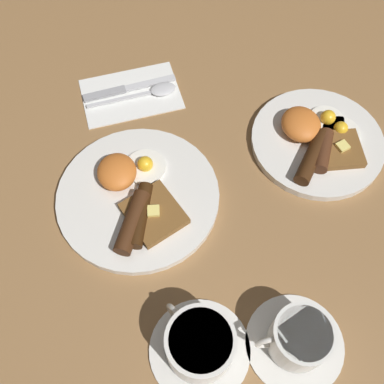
{
  "coord_description": "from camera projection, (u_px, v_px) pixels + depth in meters",
  "views": [
    {
      "loc": [
        0.39,
        0.02,
        0.7
      ],
      "look_at": [
        0.02,
        0.09,
        0.03
      ],
      "focal_mm": 42.0,
      "sensor_mm": 36.0,
      "label": 1
    }
  ],
  "objects": [
    {
      "name": "ground_plane",
      "position": [
        139.0,
        198.0,
        0.79
      ],
      "size": [
        3.0,
        3.0,
        0.0
      ],
      "primitive_type": "plane",
      "color": "olive"
    },
    {
      "name": "breakfast_plate_near",
      "position": [
        137.0,
        196.0,
        0.78
      ],
      "size": [
        0.28,
        0.28,
        0.05
      ],
      "color": "silver",
      "rests_on": "ground_plane"
    },
    {
      "name": "breakfast_plate_far",
      "position": [
        317.0,
        140.0,
        0.84
      ],
      "size": [
        0.25,
        0.25,
        0.05
      ],
      "color": "silver",
      "rests_on": "ground_plane"
    },
    {
      "name": "teacup_near",
      "position": [
        200.0,
        345.0,
        0.63
      ],
      "size": [
        0.15,
        0.15,
        0.08
      ],
      "color": "silver",
      "rests_on": "ground_plane"
    },
    {
      "name": "teacup_far",
      "position": [
        298.0,
        339.0,
        0.64
      ],
      "size": [
        0.15,
        0.15,
        0.08
      ],
      "color": "silver",
      "rests_on": "ground_plane"
    },
    {
      "name": "napkin",
      "position": [
        131.0,
        94.0,
        0.91
      ],
      "size": [
        0.15,
        0.2,
        0.01
      ],
      "primitive_type": "cube",
      "rotation": [
        0.0,
        0.0,
        0.09
      ],
      "color": "white",
      "rests_on": "ground_plane"
    },
    {
      "name": "knife",
      "position": [
        125.0,
        89.0,
        0.91
      ],
      "size": [
        0.04,
        0.19,
        0.01
      ],
      "rotation": [
        0.0,
        0.0,
        1.69
      ],
      "color": "silver",
      "rests_on": "napkin"
    },
    {
      "name": "spoon",
      "position": [
        154.0,
        91.0,
        0.9
      ],
      "size": [
        0.04,
        0.18,
        0.01
      ],
      "rotation": [
        0.0,
        0.0,
        1.67
      ],
      "color": "silver",
      "rests_on": "napkin"
    }
  ]
}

